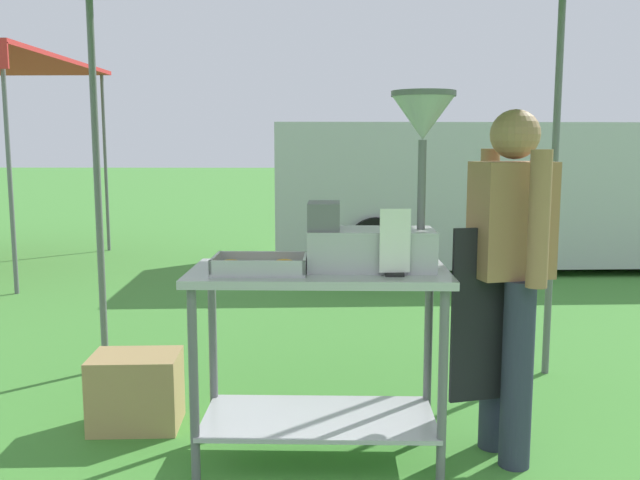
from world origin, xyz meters
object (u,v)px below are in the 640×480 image
Objects in this scene: donut_cart at (319,328)px; donut_tray at (259,267)px; van_silver at (511,192)px; vendor at (509,267)px; supply_crate at (136,391)px; menu_sign at (395,247)px; donut_fryer at (384,204)px.

donut_tray is at bearing -164.68° from donut_cart.
van_silver reaches higher than donut_cart.
vendor is 3.45× the size of supply_crate.
van_silver is (1.88, 5.53, -0.15)m from menu_sign.
donut_fryer is 2.73× the size of menu_sign.
donut_tray is 0.60m from menu_sign.
donut_fryer reaches higher than vendor.
vendor is (1.12, 0.14, -0.02)m from donut_tray.
vendor reaches higher than menu_sign.
menu_sign is 0.59m from vendor.
donut_cart is at bearing -112.31° from van_silver.
donut_fryer is 0.64m from vendor.
donut_tray reaches higher than supply_crate.
vendor reaches higher than supply_crate.
donut_fryer is 1.68× the size of supply_crate.
supply_crate is at bearing 147.62° from donut_tray.
van_silver is at bearing 71.18° from menu_sign.
van_silver is at bearing 65.65° from donut_tray.
menu_sign is 1.61m from supply_crate.
supply_crate is (-0.70, 0.44, -0.73)m from donut_tray.
donut_cart is 0.90m from vendor.
donut_fryer is at bearing -109.71° from van_silver.
menu_sign is 0.61× the size of supply_crate.
vendor is at bearing 7.13° from donut_tray.
supply_crate is (-1.24, 0.36, -1.00)m from donut_fryer.
vendor reaches higher than donut_tray.
van_silver is at bearing 57.71° from supply_crate.
van_silver reaches higher than donut_fryer.
van_silver reaches higher than vendor.
menu_sign is at bearing -24.50° from donut_cart.
vendor is (0.57, 0.05, -0.29)m from donut_fryer.
donut_fryer is 5.71m from van_silver.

